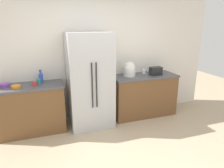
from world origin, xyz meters
TOP-DOWN VIEW (x-y plane):
  - ground_plane at (0.00, 0.00)m, footprint 11.00×11.00m
  - kitchen_back_panel at (0.00, 1.87)m, footprint 5.50×0.10m
  - counter_left at (-1.31, 1.53)m, footprint 1.22×0.60m
  - counter_right at (1.05, 1.53)m, footprint 1.44×0.60m
  - refrigerator at (-0.18, 1.46)m, footprint 0.84×0.71m
  - toaster at (1.29, 1.47)m, footprint 0.26×0.15m
  - rice_cooker at (0.71, 1.57)m, footprint 0.27×0.27m
  - bottle_a at (-1.09, 1.69)m, footprint 0.08×0.08m
  - cup_a at (-1.13, 1.57)m, footprint 0.07×0.07m
  - cup_b at (-1.21, 1.47)m, footprint 0.08×0.08m
  - cup_c at (1.12, 1.67)m, footprint 0.09×0.09m
  - bowl_a at (-1.51, 1.44)m, footprint 0.16×0.16m
  - bowl_b at (-1.71, 1.58)m, footprint 0.17×0.17m

SIDE VIEW (x-z plane):
  - ground_plane at x=0.00m, z-range 0.00..0.00m
  - counter_right at x=1.05m, z-range 0.00..0.93m
  - counter_left at x=-1.31m, z-range 0.00..0.93m
  - refrigerator at x=-0.18m, z-range 0.00..1.86m
  - bowl_a at x=-1.51m, z-range 0.92..0.97m
  - bowl_b at x=-1.71m, z-range 0.92..0.99m
  - cup_b at x=-1.21m, z-range 0.92..1.00m
  - cup_c at x=1.12m, z-range 0.92..1.02m
  - cup_a at x=-1.13m, z-range 0.92..1.02m
  - toaster at x=1.29m, z-range 0.92..1.10m
  - bottle_a at x=-1.09m, z-range 0.90..1.13m
  - rice_cooker at x=0.71m, z-range 0.91..1.22m
  - kitchen_back_panel at x=0.00m, z-range 0.00..2.92m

